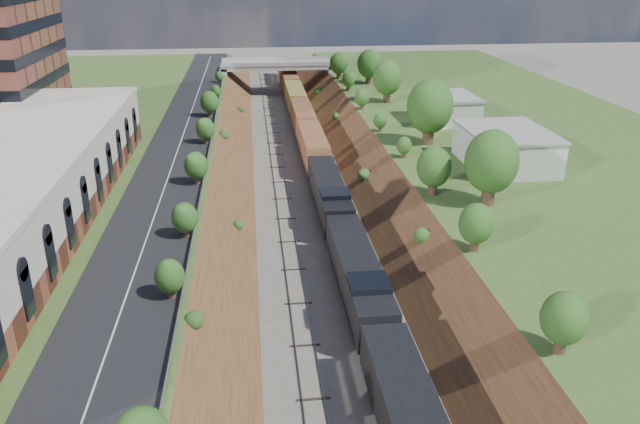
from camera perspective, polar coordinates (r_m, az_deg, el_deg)
platform_left at (r=84.10m, az=-24.81°, el=2.62°), size 44.00×180.00×5.00m
platform_right at (r=88.64m, az=20.07°, el=4.27°), size 44.00×180.00×5.00m
embankment_left at (r=80.61m, az=-9.57°, el=1.74°), size 10.00×180.00×10.00m
embankment_right at (r=82.22m, az=5.92°, el=2.35°), size 10.00×180.00×10.00m
rail_left_track at (r=80.49m, az=-3.59°, el=2.06°), size 1.58×180.00×0.18m
rail_right_track at (r=80.87m, az=0.09°, el=2.20°), size 1.58×180.00×0.18m
road at (r=79.43m, az=-13.05°, el=5.01°), size 8.00×180.00×0.10m
guardrail at (r=78.71m, az=-10.12°, el=5.47°), size 0.10×171.00×0.70m
commercial_building at (r=61.00m, az=-27.18°, el=1.30°), size 14.30×62.30×7.00m
overpass at (r=139.54m, az=-3.93°, el=12.71°), size 24.50×8.30×7.40m
white_building_near at (r=76.52m, az=16.62°, el=5.53°), size 9.00×12.00×4.00m
white_building_far at (r=96.39m, az=11.43°, el=9.20°), size 8.00×10.00×3.60m
tree_right_large at (r=62.81m, az=15.42°, el=4.40°), size 5.25×5.25×7.61m
tree_left_crest at (r=41.52m, az=-13.75°, el=-8.38°), size 2.45×2.45×3.55m
freight_train at (r=96.15m, az=-1.05°, el=7.08°), size 3.19×145.16×4.73m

